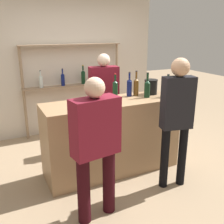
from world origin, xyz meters
TOP-DOWN VIEW (x-y plane):
  - ground_plane at (0.00, 0.00)m, footprint 16.00×16.00m
  - bar_counter at (0.00, 0.00)m, footprint 1.91×0.62m
  - back_wall at (0.00, 1.91)m, footprint 3.51×0.12m
  - back_shelf at (0.01, 1.73)m, footprint 1.93×0.18m
  - counter_bottle_0 at (0.35, 0.14)m, footprint 0.07×0.07m
  - counter_bottle_1 at (0.54, -0.03)m, footprint 0.08×0.08m
  - counter_bottle_2 at (0.46, 0.13)m, footprint 0.07×0.07m
  - counter_bottle_3 at (0.07, 0.04)m, footprint 0.07×0.07m
  - counter_bottle_4 at (0.83, -0.12)m, footprint 0.09×0.09m
  - wine_glass at (-0.23, -0.20)m, footprint 0.07×0.07m
  - ice_bucket at (0.71, 0.12)m, footprint 0.20×0.20m
  - customer_left at (-0.59, -0.83)m, footprint 0.52×0.29m
  - server_behind_counter at (0.26, 0.85)m, footprint 0.50×0.26m
  - customer_right at (0.54, -0.70)m, footprint 0.41×0.25m

SIDE VIEW (x-z plane):
  - ground_plane at x=0.00m, z-range 0.00..0.00m
  - bar_counter at x=0.00m, z-range 0.00..1.05m
  - customer_left at x=-0.59m, z-range 0.12..1.67m
  - server_behind_counter at x=0.26m, z-range 0.13..1.74m
  - customer_right at x=0.54m, z-range 0.17..1.84m
  - back_shelf at x=0.01m, z-range 0.28..2.01m
  - ice_bucket at x=0.71m, z-range 1.05..1.27m
  - wine_glass at x=-0.23m, z-range 1.09..1.25m
  - counter_bottle_4 at x=0.83m, z-range 1.01..1.34m
  - counter_bottle_1 at x=0.54m, z-range 1.01..1.36m
  - counter_bottle_0 at x=0.35m, z-range 1.01..1.37m
  - counter_bottle_2 at x=0.46m, z-range 1.01..1.37m
  - counter_bottle_3 at x=0.07m, z-range 1.01..1.38m
  - back_wall at x=0.00m, z-range 0.00..2.80m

